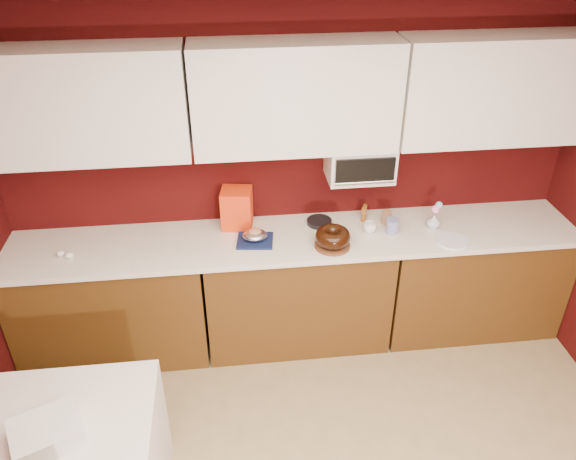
# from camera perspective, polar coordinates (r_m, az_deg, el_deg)

# --- Properties ---
(ceiling) EXTENTS (4.00, 4.50, 0.02)m
(ceiling) POSITION_cam_1_polar(r_m,az_deg,el_deg) (1.50, 11.52, 11.75)
(ceiling) COLOR white
(ceiling) RESTS_ON wall_back
(wall_back) EXTENTS (4.00, 0.02, 2.50)m
(wall_back) POSITION_cam_1_polar(r_m,az_deg,el_deg) (4.01, 0.42, 5.92)
(wall_back) COLOR #390807
(wall_back) RESTS_ON floor
(base_cabinet_left) EXTENTS (1.31, 0.58, 0.86)m
(base_cabinet_left) POSITION_cam_1_polar(r_m,az_deg,el_deg) (4.25, -17.35, -7.12)
(base_cabinet_left) COLOR #503010
(base_cabinet_left) RESTS_ON floor
(base_cabinet_center) EXTENTS (1.31, 0.58, 0.86)m
(base_cabinet_center) POSITION_cam_1_polar(r_m,az_deg,el_deg) (4.19, 0.90, -6.11)
(base_cabinet_center) COLOR #503010
(base_cabinet_center) RESTS_ON floor
(base_cabinet_right) EXTENTS (1.31, 0.58, 0.86)m
(base_cabinet_right) POSITION_cam_1_polar(r_m,az_deg,el_deg) (4.53, 17.93, -4.60)
(base_cabinet_right) COLOR #503010
(base_cabinet_right) RESTS_ON floor
(countertop) EXTENTS (4.00, 0.62, 0.04)m
(countertop) POSITION_cam_1_polar(r_m,az_deg,el_deg) (3.93, 0.95, -0.91)
(countertop) COLOR silver
(countertop) RESTS_ON base_cabinet_center
(upper_cabinet_left) EXTENTS (1.31, 0.33, 0.70)m
(upper_cabinet_left) POSITION_cam_1_polar(r_m,az_deg,el_deg) (3.71, -20.54, 11.76)
(upper_cabinet_left) COLOR white
(upper_cabinet_left) RESTS_ON wall_back
(upper_cabinet_center) EXTENTS (1.31, 0.33, 0.70)m
(upper_cabinet_center) POSITION_cam_1_polar(r_m,az_deg,el_deg) (3.64, 0.78, 13.34)
(upper_cabinet_center) COLOR white
(upper_cabinet_center) RESTS_ON wall_back
(upper_cabinet_right) EXTENTS (1.31, 0.33, 0.70)m
(upper_cabinet_right) POSITION_cam_1_polar(r_m,az_deg,el_deg) (4.03, 20.50, 13.22)
(upper_cabinet_right) COLOR white
(upper_cabinet_right) RESTS_ON wall_back
(toaster_oven) EXTENTS (0.45, 0.30, 0.25)m
(toaster_oven) POSITION_cam_1_polar(r_m,az_deg,el_deg) (3.91, 7.30, 6.95)
(toaster_oven) COLOR white
(toaster_oven) RESTS_ON upper_cabinet_center
(toaster_oven_door) EXTENTS (0.40, 0.02, 0.18)m
(toaster_oven_door) POSITION_cam_1_polar(r_m,az_deg,el_deg) (3.77, 7.84, 5.93)
(toaster_oven_door) COLOR black
(toaster_oven_door) RESTS_ON toaster_oven
(toaster_oven_handle) EXTENTS (0.42, 0.02, 0.02)m
(toaster_oven_handle) POSITION_cam_1_polar(r_m,az_deg,el_deg) (3.79, 7.81, 4.81)
(toaster_oven_handle) COLOR silver
(toaster_oven_handle) RESTS_ON toaster_oven
(cake_base) EXTENTS (0.31, 0.31, 0.02)m
(cake_base) POSITION_cam_1_polar(r_m,az_deg,el_deg) (3.81, 4.53, -1.57)
(cake_base) COLOR brown
(cake_base) RESTS_ON countertop
(bundt_cake) EXTENTS (0.30, 0.30, 0.10)m
(bundt_cake) POSITION_cam_1_polar(r_m,az_deg,el_deg) (3.77, 4.57, -0.69)
(bundt_cake) COLOR black
(bundt_cake) RESTS_ON cake_base
(navy_towel) EXTENTS (0.27, 0.23, 0.02)m
(navy_towel) POSITION_cam_1_polar(r_m,az_deg,el_deg) (3.86, -3.36, -1.09)
(navy_towel) COLOR #121C43
(navy_towel) RESTS_ON countertop
(foil_ham_nest) EXTENTS (0.19, 0.17, 0.06)m
(foil_ham_nest) POSITION_cam_1_polar(r_m,az_deg,el_deg) (3.83, -3.38, -0.51)
(foil_ham_nest) COLOR silver
(foil_ham_nest) RESTS_ON navy_towel
(roasted_ham) EXTENTS (0.10, 0.09, 0.06)m
(roasted_ham) POSITION_cam_1_polar(r_m,az_deg,el_deg) (3.82, -3.40, -0.20)
(roasted_ham) COLOR #B47152
(roasted_ham) RESTS_ON foil_ham_nest
(pandoro_box) EXTENTS (0.24, 0.22, 0.29)m
(pandoro_box) POSITION_cam_1_polar(r_m,az_deg,el_deg) (3.98, -5.21, 2.22)
(pandoro_box) COLOR red
(pandoro_box) RESTS_ON countertop
(dark_pan) EXTENTS (0.21, 0.21, 0.03)m
(dark_pan) POSITION_cam_1_polar(r_m,az_deg,el_deg) (4.06, 3.20, 0.84)
(dark_pan) COLOR black
(dark_pan) RESTS_ON countertop
(coffee_mug) EXTENTS (0.11, 0.11, 0.09)m
(coffee_mug) POSITION_cam_1_polar(r_m,az_deg,el_deg) (3.99, 8.32, 0.37)
(coffee_mug) COLOR white
(coffee_mug) RESTS_ON countertop
(blue_jar) EXTENTS (0.09, 0.09, 0.11)m
(blue_jar) POSITION_cam_1_polar(r_m,az_deg,el_deg) (4.00, 10.55, 0.41)
(blue_jar) COLOR navy
(blue_jar) RESTS_ON countertop
(flower_vase) EXTENTS (0.10, 0.10, 0.12)m
(flower_vase) POSITION_cam_1_polar(r_m,az_deg,el_deg) (4.12, 14.59, 0.95)
(flower_vase) COLOR silver
(flower_vase) RESTS_ON countertop
(flower_pink) EXTENTS (0.06, 0.06, 0.06)m
(flower_pink) POSITION_cam_1_polar(r_m,az_deg,el_deg) (4.08, 14.76, 2.04)
(flower_pink) COLOR #FF93C7
(flower_pink) RESTS_ON flower_vase
(flower_blue) EXTENTS (0.05, 0.05, 0.05)m
(flower_blue) POSITION_cam_1_polar(r_m,az_deg,el_deg) (4.09, 15.10, 2.46)
(flower_blue) COLOR #8DBFE1
(flower_blue) RESTS_ON flower_vase
(china_plate) EXTENTS (0.29, 0.29, 0.01)m
(china_plate) POSITION_cam_1_polar(r_m,az_deg,el_deg) (4.02, 16.30, -1.02)
(china_plate) COLOR white
(china_plate) RESTS_ON countertop
(amber_bottle) EXTENTS (0.04, 0.04, 0.11)m
(amber_bottle) POSITION_cam_1_polar(r_m,az_deg,el_deg) (4.10, 7.69, 1.55)
(amber_bottle) COLOR #90531A
(amber_bottle) RESTS_ON countertop
(paper_cup) EXTENTS (0.08, 0.08, 0.10)m
(paper_cup) POSITION_cam_1_polar(r_m,az_deg,el_deg) (4.10, 9.97, 1.28)
(paper_cup) COLOR #946943
(paper_cup) RESTS_ON countertop
(egg_left) EXTENTS (0.07, 0.06, 0.04)m
(egg_left) POSITION_cam_1_polar(r_m,az_deg,el_deg) (3.95, -21.35, -2.42)
(egg_left) COLOR silver
(egg_left) RESTS_ON countertop
(egg_right) EXTENTS (0.07, 0.06, 0.04)m
(egg_right) POSITION_cam_1_polar(r_m,az_deg,el_deg) (3.99, -22.11, -2.23)
(egg_right) COLOR silver
(egg_right) RESTS_ON countertop
(newspaper_stack) EXTENTS (0.39, 0.36, 0.11)m
(newspaper_stack) POSITION_cam_1_polar(r_m,az_deg,el_deg) (3.01, -23.34, -18.46)
(newspaper_stack) COLOR silver
(newspaper_stack) RESTS_ON dining_table
(amber_bottle_tall) EXTENTS (0.04, 0.04, 0.10)m
(amber_bottle_tall) POSITION_cam_1_polar(r_m,az_deg,el_deg) (4.15, 7.79, 1.92)
(amber_bottle_tall) COLOR brown
(amber_bottle_tall) RESTS_ON countertop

